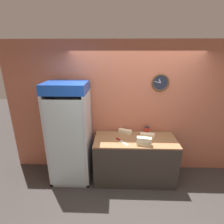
{
  "coord_description": "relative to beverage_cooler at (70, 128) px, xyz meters",
  "views": [
    {
      "loc": [
        -0.35,
        -2.11,
        2.48
      ],
      "look_at": [
        -0.45,
        0.86,
        1.45
      ],
      "focal_mm": 28.0,
      "sensor_mm": 36.0,
      "label": 1
    }
  ],
  "objects": [
    {
      "name": "sandwich_flat_right",
      "position": [
        1.07,
        0.2,
        -0.15
      ],
      "size": [
        0.29,
        0.19,
        0.08
      ],
      "color": "beige",
      "rests_on": "prep_counter"
    },
    {
      "name": "beverage_cooler",
      "position": [
        0.0,
        0.0,
        0.0
      ],
      "size": [
        0.75,
        0.68,
        1.98
      ],
      "color": "#B2B7BC",
      "rests_on": "ground_plane"
    },
    {
      "name": "sandwich_stack_middle",
      "position": [
        1.39,
        -0.29,
        -0.07
      ],
      "size": [
        0.27,
        0.14,
        0.08
      ],
      "color": "beige",
      "rests_on": "sandwich_stack_bottom"
    },
    {
      "name": "wall_back",
      "position": [
        1.26,
        0.34,
        0.27
      ],
      "size": [
        5.2,
        0.09,
        2.7
      ],
      "color": "#B7664C",
      "rests_on": "ground_plane"
    },
    {
      "name": "condiment_jar",
      "position": [
        1.51,
        0.21,
        -0.12
      ],
      "size": [
        0.1,
        0.1,
        0.14
      ],
      "color": "#B72D23",
      "rests_on": "prep_counter"
    },
    {
      "name": "sandwich_flat_left",
      "position": [
        1.5,
        0.05,
        -0.15
      ],
      "size": [
        0.29,
        0.15,
        0.07
      ],
      "color": "beige",
      "rests_on": "prep_counter"
    },
    {
      "name": "ground_plane",
      "position": [
        1.26,
        -0.95,
        -1.08
      ],
      "size": [
        14.0,
        14.0,
        0.0
      ],
      "primitive_type": "plane",
      "color": "#383330"
    },
    {
      "name": "chefs_knife",
      "position": [
        0.97,
        -0.14,
        -0.18
      ],
      "size": [
        0.24,
        0.28,
        0.02
      ],
      "color": "silver",
      "rests_on": "prep_counter"
    },
    {
      "name": "prep_counter",
      "position": [
        1.26,
        -0.05,
        -0.64
      ],
      "size": [
        1.57,
        0.69,
        0.89
      ],
      "color": "#332D28",
      "rests_on": "ground_plane"
    },
    {
      "name": "sandwich_stack_bottom",
      "position": [
        1.39,
        -0.29,
        -0.15
      ],
      "size": [
        0.27,
        0.12,
        0.08
      ],
      "color": "beige",
      "rests_on": "prep_counter"
    }
  ]
}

